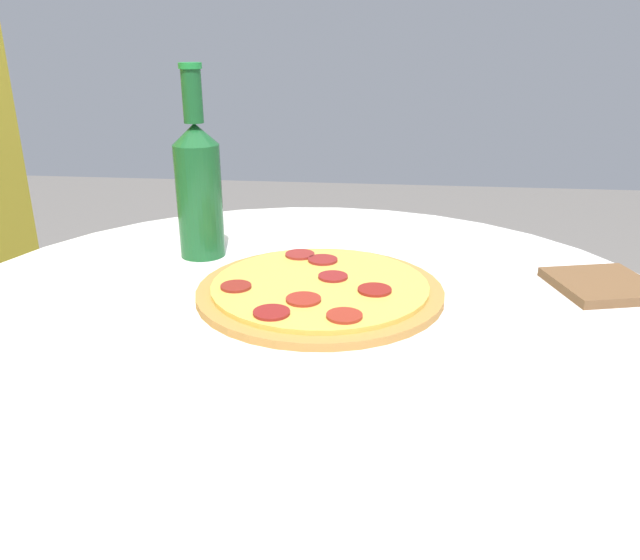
# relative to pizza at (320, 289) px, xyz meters

# --- Properties ---
(table) EXTENTS (0.94, 0.94, 0.74)m
(table) POSITION_rel_pizza_xyz_m (-0.04, 0.01, -0.19)
(table) COLOR white
(table) RESTS_ON ground_plane
(pizza) EXTENTS (0.31, 0.31, 0.02)m
(pizza) POSITION_rel_pizza_xyz_m (0.00, 0.00, 0.00)
(pizza) COLOR #B77F3D
(pizza) RESTS_ON table
(beer_bottle) EXTENTS (0.07, 0.07, 0.27)m
(beer_bottle) POSITION_rel_pizza_xyz_m (0.13, 0.19, 0.10)
(beer_bottle) COLOR #195628
(beer_bottle) RESTS_ON table
(pizza_paddle) EXTENTS (0.14, 0.24, 0.02)m
(pizza_paddle) POSITION_rel_pizza_xyz_m (0.07, -0.39, -0.00)
(pizza_paddle) COLOR brown
(pizza_paddle) RESTS_ON table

